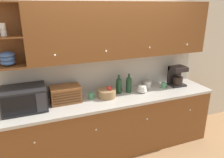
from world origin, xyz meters
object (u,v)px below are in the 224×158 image
(bowl_stack_on_counter, at_px, (142,89))
(storage_canister, at_px, (148,84))
(bread_box, at_px, (66,94))
(mug_blue_second, at_px, (91,96))
(fruit_basket, at_px, (107,93))
(mug, at_px, (164,85))
(microwave, at_px, (24,99))
(wine_bottle, at_px, (119,85))
(second_wine_bottle, at_px, (129,84))
(coffee_maker, at_px, (177,76))

(bowl_stack_on_counter, xyz_separation_m, storage_canister, (0.19, 0.16, 0.01))
(bread_box, xyz_separation_m, storage_canister, (1.38, 0.08, -0.06))
(mug_blue_second, distance_m, bowl_stack_on_counter, 0.82)
(fruit_basket, height_order, storage_canister, fruit_basket)
(bowl_stack_on_counter, distance_m, storage_canister, 0.25)
(storage_canister, relative_size, mug, 1.46)
(mug_blue_second, height_order, bowl_stack_on_counter, bowl_stack_on_counter)
(microwave, bearing_deg, wine_bottle, 2.49)
(wine_bottle, relative_size, second_wine_bottle, 0.99)
(bowl_stack_on_counter, bearing_deg, second_wine_bottle, 155.94)
(storage_canister, bearing_deg, microwave, -176.49)
(mug_blue_second, distance_m, mug, 1.25)
(second_wine_bottle, bearing_deg, bread_box, -179.84)
(microwave, xyz_separation_m, mug, (2.15, -0.01, -0.11))
(storage_canister, distance_m, coffee_maker, 0.53)
(mug_blue_second, xyz_separation_m, coffee_maker, (1.52, 0.01, 0.12))
(bread_box, relative_size, storage_canister, 3.02)
(bread_box, distance_m, mug, 1.62)
(second_wine_bottle, bearing_deg, microwave, -178.34)
(storage_canister, bearing_deg, wine_bottle, -173.96)
(bread_box, xyz_separation_m, wine_bottle, (0.83, 0.02, 0.02))
(mug_blue_second, height_order, wine_bottle, wine_bottle)
(bread_box, distance_m, bowl_stack_on_counter, 1.19)
(fruit_basket, bearing_deg, wine_bottle, 18.18)
(wine_bottle, distance_m, coffee_maker, 1.06)
(wine_bottle, height_order, storage_canister, wine_bottle)
(microwave, relative_size, mug, 5.84)
(microwave, bearing_deg, mug, -0.32)
(bowl_stack_on_counter, height_order, coffee_maker, coffee_maker)
(mug_blue_second, xyz_separation_m, bowl_stack_on_counter, (0.82, -0.05, 0.01))
(bread_box, xyz_separation_m, mug_blue_second, (0.37, -0.03, -0.07))
(storage_canister, distance_m, mug, 0.27)
(fruit_basket, bearing_deg, microwave, 179.24)
(mug_blue_second, relative_size, wine_bottle, 0.33)
(fruit_basket, distance_m, mug, 1.01)
(second_wine_bottle, xyz_separation_m, coffee_maker, (0.90, -0.02, 0.03))
(microwave, relative_size, fruit_basket, 2.01)
(mug, relative_size, coffee_maker, 0.28)
(bread_box, relative_size, mug, 4.39)
(fruit_basket, bearing_deg, mug, 0.18)
(microwave, bearing_deg, storage_canister, 3.51)
(wine_bottle, bearing_deg, mug_blue_second, -174.04)
(bread_box, height_order, mug, bread_box)
(bread_box, distance_m, mug_blue_second, 0.37)
(mug_blue_second, relative_size, second_wine_bottle, 0.32)
(microwave, xyz_separation_m, bread_box, (0.54, 0.04, -0.04))
(second_wine_bottle, height_order, storage_canister, second_wine_bottle)
(second_wine_bottle, relative_size, storage_canister, 2.19)
(second_wine_bottle, height_order, coffee_maker, coffee_maker)
(mug_blue_second, bearing_deg, fruit_basket, -6.39)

